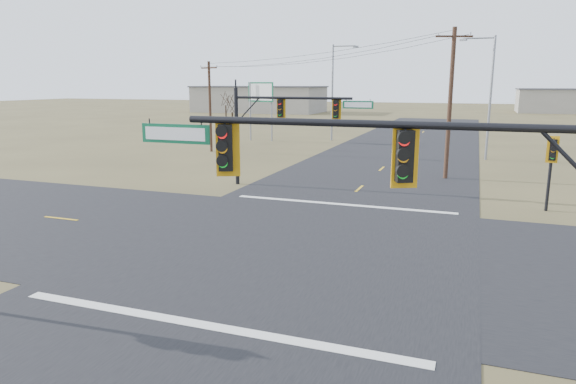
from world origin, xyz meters
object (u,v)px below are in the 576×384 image
(utility_pole_near, at_px, (450,102))
(highway_sign, at_px, (261,100))
(pedestal_signal_ne, at_px, (552,156))
(streetlight_a, at_px, (488,91))
(mast_arm_near, at_px, (402,178))
(bare_tree_b, at_px, (226,98))
(bare_tree_a, at_px, (232,104))
(utility_pole_far, at_px, (210,105))
(streetlight_c, at_px, (334,87))
(mast_arm_far, at_px, (284,116))

(utility_pole_near, height_order, highway_sign, utility_pole_near)
(pedestal_signal_ne, height_order, streetlight_a, streetlight_a)
(mast_arm_near, bearing_deg, bare_tree_b, 95.58)
(utility_pole_near, height_order, bare_tree_a, utility_pole_near)
(utility_pole_near, bearing_deg, highway_sign, 140.33)
(mast_arm_near, xyz_separation_m, pedestal_signal_ne, (5.05, 17.98, -1.67))
(highway_sign, distance_m, bare_tree_b, 7.85)
(pedestal_signal_ne, relative_size, streetlight_a, 0.38)
(utility_pole_near, bearing_deg, utility_pole_far, 161.96)
(utility_pole_near, height_order, utility_pole_far, utility_pole_near)
(bare_tree_a, bearing_deg, streetlight_c, 49.92)
(bare_tree_b, bearing_deg, utility_pole_near, -38.23)
(streetlight_c, bearing_deg, utility_pole_far, -144.59)
(utility_pole_near, height_order, bare_tree_b, utility_pole_near)
(streetlight_a, bearing_deg, utility_pole_far, -150.76)
(mast_arm_far, xyz_separation_m, pedestal_signal_ne, (14.73, -1.25, -1.59))
(highway_sign, distance_m, bare_tree_a, 6.57)
(mast_arm_far, relative_size, bare_tree_a, 1.59)
(streetlight_a, bearing_deg, highway_sign, -175.14)
(highway_sign, bearing_deg, mast_arm_near, -48.29)
(streetlight_c, bearing_deg, highway_sign, 179.14)
(pedestal_signal_ne, xyz_separation_m, highway_sign, (-26.55, 25.45, 1.72))
(utility_pole_far, relative_size, bare_tree_b, 1.48)
(pedestal_signal_ne, xyz_separation_m, utility_pole_far, (-27.34, 15.06, 1.54))
(mast_arm_far, distance_m, utility_pole_far, 18.69)
(streetlight_c, xyz_separation_m, bare_tree_a, (-8.05, -9.57, -1.55))
(streetlight_a, distance_m, bare_tree_a, 24.05)
(mast_arm_far, bearing_deg, pedestal_signal_ne, -14.53)
(mast_arm_far, xyz_separation_m, streetlight_a, (11.82, 17.07, 1.29))
(utility_pole_far, height_order, highway_sign, utility_pole_far)
(bare_tree_a, bearing_deg, mast_arm_near, -59.33)
(utility_pole_near, bearing_deg, pedestal_signal_ne, -55.66)
(mast_arm_far, bearing_deg, bare_tree_b, 113.17)
(mast_arm_near, height_order, highway_sign, highway_sign)
(utility_pole_far, height_order, bare_tree_b, utility_pole_far)
(utility_pole_near, xyz_separation_m, streetlight_a, (2.50, 10.41, 0.58))
(highway_sign, relative_size, streetlight_a, 0.64)
(pedestal_signal_ne, distance_m, bare_tree_b, 44.55)
(mast_arm_far, relative_size, pedestal_signal_ne, 2.28)
(mast_arm_far, bearing_deg, streetlight_a, 45.65)
(streetlight_a, relative_size, bare_tree_b, 1.80)
(utility_pole_near, height_order, streetlight_a, streetlight_a)
(mast_arm_far, relative_size, utility_pole_far, 1.05)
(mast_arm_near, xyz_separation_m, highway_sign, (-21.50, 43.43, 0.05))
(utility_pole_near, xyz_separation_m, bare_tree_a, (-21.51, 10.98, -0.78))
(mast_arm_near, relative_size, mast_arm_far, 1.17)
(highway_sign, bearing_deg, bare_tree_a, -77.83)
(streetlight_a, distance_m, bare_tree_b, 32.32)
(mast_arm_near, height_order, streetlight_c, streetlight_c)
(mast_arm_near, distance_m, mast_arm_far, 21.54)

